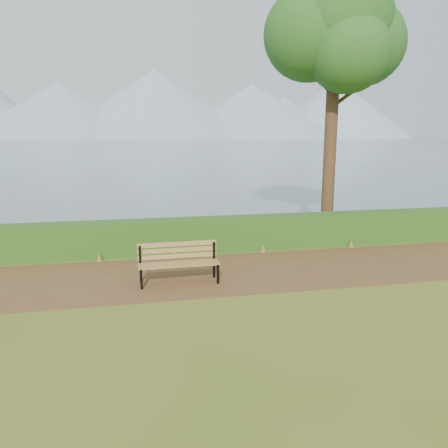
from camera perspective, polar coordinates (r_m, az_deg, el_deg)
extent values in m
plane|color=#4D621C|center=(11.05, 0.21, -6.87)|extent=(140.00, 140.00, 0.00)
cube|color=#56341D|center=(11.32, -0.10, -6.38)|extent=(40.00, 3.40, 0.01)
cube|color=#1C4212|center=(13.37, -2.10, -1.38)|extent=(32.00, 0.85, 1.00)
cube|color=#455C6F|center=(270.28, -11.49, 10.61)|extent=(700.00, 510.00, 0.00)
cone|color=#8399AF|center=(409.87, -20.46, 13.74)|extent=(160.00, 160.00, 48.00)
cone|color=#8399AF|center=(416.75, -8.99, 15.23)|extent=(190.00, 190.00, 62.00)
cone|color=#8399AF|center=(425.85, 3.65, 14.45)|extent=(170.00, 170.00, 50.00)
cone|color=#8399AF|center=(467.05, 14.38, 14.36)|extent=(150.00, 150.00, 58.00)
cone|color=#8399AF|center=(440.54, -13.11, 13.11)|extent=(120.00, 120.00, 35.00)
cone|color=#8399AF|center=(461.38, 7.73, 13.53)|extent=(130.00, 130.00, 40.00)
cube|color=black|center=(10.26, -10.74, -7.14)|extent=(0.05, 0.06, 0.48)
cube|color=black|center=(10.64, -10.87, -5.22)|extent=(0.05, 0.06, 0.92)
cube|color=black|center=(10.42, -10.83, -5.64)|extent=(0.06, 0.56, 0.05)
cube|color=black|center=(10.45, -0.81, -6.57)|extent=(0.05, 0.06, 0.48)
cube|color=black|center=(10.83, -1.32, -4.71)|extent=(0.05, 0.06, 0.92)
cube|color=black|center=(10.61, -1.07, -5.12)|extent=(0.06, 0.56, 0.05)
cube|color=olive|center=(10.28, -5.77, -5.55)|extent=(1.92, 0.12, 0.04)
cube|color=olive|center=(10.40, -5.86, -5.34)|extent=(1.92, 0.12, 0.04)
cube|color=olive|center=(10.53, -5.95, -5.13)|extent=(1.92, 0.12, 0.04)
cube|color=olive|center=(10.66, -6.03, -4.92)|extent=(1.92, 0.12, 0.04)
cube|color=olive|center=(10.69, -6.09, -4.17)|extent=(1.92, 0.07, 0.11)
cube|color=olive|center=(10.65, -6.11, -3.39)|extent=(1.92, 0.07, 0.11)
cube|color=olive|center=(10.61, -6.12, -2.61)|extent=(1.92, 0.07, 0.11)
cylinder|color=#362016|center=(15.89, 13.83, 12.74)|extent=(0.43, 0.43, 7.82)
sphere|color=#1B4E1A|center=(16.31, 14.43, 24.24)|extent=(3.69, 3.69, 3.69)
sphere|color=#1B4E1A|center=(16.64, 17.71, 21.51)|extent=(2.82, 2.82, 2.82)
sphere|color=#1B4E1A|center=(15.91, 11.11, 23.11)|extent=(3.04, 3.04, 3.04)
sphere|color=#1B4E1A|center=(15.40, 15.94, 20.82)|extent=(2.61, 2.61, 2.61)
sphere|color=#1B4E1A|center=(17.01, 12.58, 25.66)|extent=(2.39, 2.39, 2.39)
cylinder|color=#362016|center=(16.15, 15.61, 15.72)|extent=(1.14, 0.13, 0.85)
cylinder|color=#362016|center=(15.91, 12.43, 17.90)|extent=(0.88, 0.41, 0.78)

